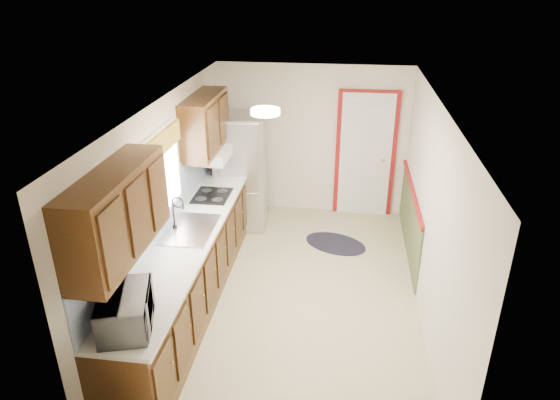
# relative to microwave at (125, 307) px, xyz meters

# --- Properties ---
(room_shell) EXTENTS (3.20, 5.20, 2.52)m
(room_shell) POSITION_rel_microwave_xyz_m (1.20, 1.95, 0.06)
(room_shell) COLOR #C2B989
(room_shell) RESTS_ON ground
(kitchen_run) EXTENTS (0.63, 4.00, 2.20)m
(kitchen_run) POSITION_rel_microwave_xyz_m (-0.04, 1.66, -0.33)
(kitchen_run) COLOR #3C220D
(kitchen_run) RESTS_ON ground
(back_wall_trim) EXTENTS (1.12, 2.30, 2.08)m
(back_wall_trim) POSITION_rel_microwave_xyz_m (2.19, 4.16, -0.25)
(back_wall_trim) COLOR maroon
(back_wall_trim) RESTS_ON ground
(ceiling_fixture) EXTENTS (0.30, 0.30, 0.06)m
(ceiling_fixture) POSITION_rel_microwave_xyz_m (0.90, 1.75, 1.22)
(ceiling_fixture) COLOR #FFD88C
(ceiling_fixture) RESTS_ON room_shell
(microwave) EXTENTS (0.49, 0.67, 0.41)m
(microwave) POSITION_rel_microwave_xyz_m (0.00, 0.00, 0.00)
(microwave) COLOR white
(microwave) RESTS_ON kitchen_run
(refrigerator) EXTENTS (0.79, 0.77, 1.76)m
(refrigerator) POSITION_rel_microwave_xyz_m (0.18, 3.78, -0.26)
(refrigerator) COLOR #B7B7BC
(refrigerator) RESTS_ON ground
(rug) EXTENTS (1.09, 0.92, 0.01)m
(rug) POSITION_rel_microwave_xyz_m (1.66, 3.30, -1.14)
(rug) COLOR black
(rug) RESTS_ON ground
(cooktop) EXTENTS (0.46, 0.55, 0.02)m
(cooktop) POSITION_rel_microwave_xyz_m (0.01, 2.70, -0.19)
(cooktop) COLOR black
(cooktop) RESTS_ON kitchen_run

